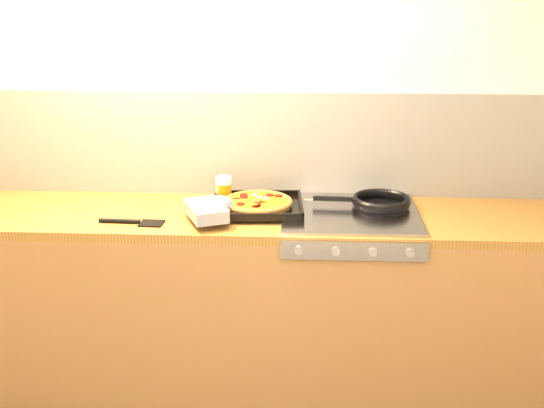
# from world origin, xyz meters

# --- Properties ---
(room_shell) EXTENTS (3.20, 3.20, 3.20)m
(room_shell) POSITION_xyz_m (0.00, 1.39, 1.15)
(room_shell) COLOR white
(room_shell) RESTS_ON ground
(counter_run) EXTENTS (3.20, 0.62, 0.90)m
(counter_run) POSITION_xyz_m (0.00, 1.10, 0.45)
(counter_run) COLOR brown
(counter_run) RESTS_ON ground
(stovetop) EXTENTS (0.60, 0.56, 0.02)m
(stovetop) POSITION_xyz_m (0.45, 1.10, 0.91)
(stovetop) COLOR #9C9BA1
(stovetop) RESTS_ON counter_run
(pizza_on_tray) EXTENTS (0.54, 0.49, 0.07)m
(pizza_on_tray) POSITION_xyz_m (-0.03, 1.08, 0.94)
(pizza_on_tray) COLOR black
(pizza_on_tray) RESTS_ON stovetop
(frying_pan) EXTENTS (0.45, 0.28, 0.04)m
(frying_pan) POSITION_xyz_m (0.58, 1.16, 0.94)
(frying_pan) COLOR black
(frying_pan) RESTS_ON stovetop
(tomato_can) EXTENTS (0.08, 0.08, 0.11)m
(tomato_can) POSITION_xyz_m (-0.14, 1.25, 0.95)
(tomato_can) COLOR #A30D14
(tomato_can) RESTS_ON counter_run
(juice_glass) EXTENTS (0.09, 0.09, 0.13)m
(juice_glass) POSITION_xyz_m (-0.13, 1.24, 0.96)
(juice_glass) COLOR orange
(juice_glass) RESTS_ON counter_run
(wooden_spoon) EXTENTS (0.30, 0.06, 0.02)m
(wooden_spoon) POSITION_xyz_m (0.22, 1.27, 0.91)
(wooden_spoon) COLOR #B27B4B
(wooden_spoon) RESTS_ON counter_run
(black_spatula) EXTENTS (0.28, 0.09, 0.02)m
(black_spatula) POSITION_xyz_m (-0.49, 0.93, 0.91)
(black_spatula) COLOR black
(black_spatula) RESTS_ON counter_run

